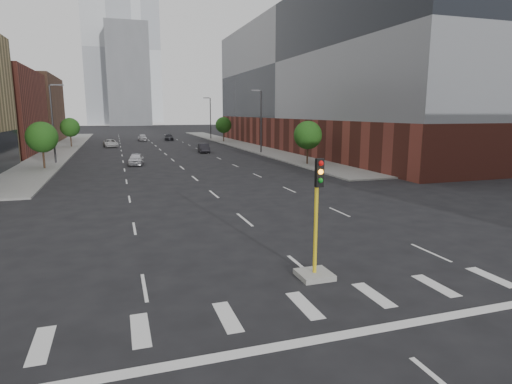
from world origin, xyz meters
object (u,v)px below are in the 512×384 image
median_traffic_signal (315,252)px  car_deep_right (169,137)px  car_far_left (111,143)px  car_distant (142,137)px  car_near_left (136,159)px  car_mid_right (204,148)px

median_traffic_signal → car_deep_right: 79.29m
car_far_left → car_distant: (6.21, 14.95, 0.06)m
car_near_left → car_deep_right: size_ratio=0.86×
median_traffic_signal → car_mid_right: median_traffic_signal is taller
median_traffic_signal → car_distant: 79.71m
car_near_left → car_distant: car_distant is taller
car_far_left → car_deep_right: car_deep_right is taller
car_near_left → car_distant: bearing=93.6°
car_far_left → car_distant: size_ratio=1.12×
car_mid_right → car_near_left: bearing=-125.5°
car_distant → car_far_left: bearing=-112.4°
car_distant → car_near_left: bearing=-94.1°
car_deep_right → car_distant: bearing=-179.8°
car_near_left → car_mid_right: (10.32, 12.43, 0.02)m
car_mid_right → median_traffic_signal: bearing=-92.3°
car_near_left → car_far_left: bearing=104.2°
car_deep_right → car_mid_right: bearing=-81.2°
car_deep_right → car_near_left: bearing=-96.1°
car_mid_right → car_deep_right: (-1.67, 29.52, -0.02)m
car_near_left → car_distant: size_ratio=0.93×
car_deep_right → car_distant: size_ratio=1.08×
car_near_left → car_far_left: 27.68m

